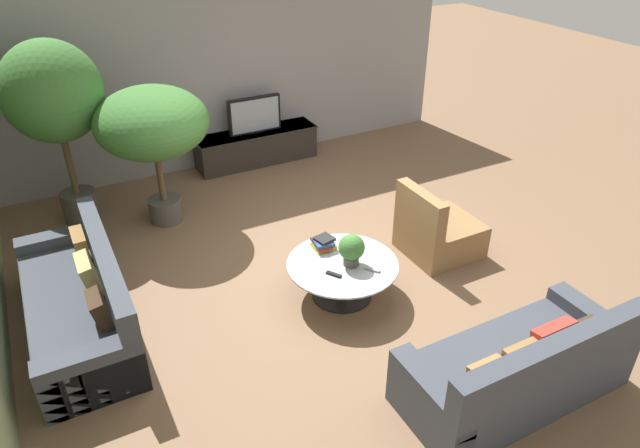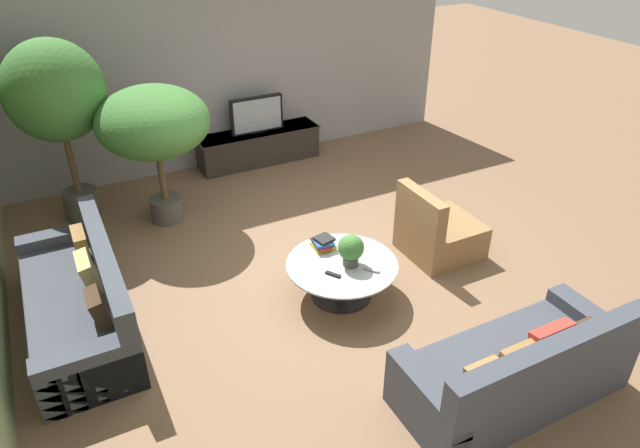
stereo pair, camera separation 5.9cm
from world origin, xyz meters
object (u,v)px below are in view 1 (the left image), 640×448
at_px(media_console, 256,146).
at_px(potted_plant_tabletop, 352,249).
at_px(couch_near_entry, 518,370).
at_px(armchair_wicker, 437,232).
at_px(coffee_table, 342,273).
at_px(potted_palm_tall, 53,97).
at_px(television, 254,115).
at_px(couch_by_wall, 81,304).
at_px(potted_palm_corner, 152,126).

height_order(media_console, potted_plant_tabletop, potted_plant_tabletop).
height_order(couch_near_entry, armchair_wicker, armchair_wicker).
xyz_separation_m(coffee_table, potted_palm_tall, (-2.16, 2.93, 1.31)).
relative_size(coffee_table, potted_palm_tall, 0.51).
height_order(television, armchair_wicker, television).
height_order(couch_by_wall, potted_plant_tabletop, couch_by_wall).
bearing_deg(television, potted_plant_tabletop, -96.72).
bearing_deg(potted_palm_tall, television, 11.66).
bearing_deg(armchair_wicker, media_console, 14.83).
bearing_deg(potted_palm_tall, couch_near_entry, -60.00).
distance_m(media_console, couch_by_wall, 4.02).
distance_m(media_console, armchair_wicker, 3.41).
relative_size(television, armchair_wicker, 0.93).
bearing_deg(couch_near_entry, television, -88.72).
height_order(media_console, armchair_wicker, armchair_wicker).
distance_m(potted_palm_corner, potted_plant_tabletop, 2.84).
bearing_deg(potted_palm_corner, potted_plant_tabletop, -62.37).
height_order(coffee_table, potted_palm_corner, potted_palm_corner).
xyz_separation_m(potted_palm_tall, potted_plant_tabletop, (2.22, -2.99, -1.01)).
relative_size(armchair_wicker, potted_palm_corner, 0.50).
xyz_separation_m(coffee_table, potted_palm_corner, (-1.21, 2.39, 0.99)).
xyz_separation_m(television, potted_palm_corner, (-1.69, -1.09, 0.52)).
bearing_deg(media_console, armchair_wicker, -75.17).
xyz_separation_m(couch_by_wall, potted_palm_tall, (0.28, 2.22, 1.31)).
xyz_separation_m(coffee_table, couch_by_wall, (-2.44, 0.72, 0.00)).
height_order(television, coffee_table, television).
bearing_deg(television, couch_near_entry, -88.72).
relative_size(potted_palm_corner, potted_plant_tabletop, 5.11).
bearing_deg(potted_palm_tall, coffee_table, -53.62).
distance_m(media_console, couch_near_entry, 5.33).
height_order(coffee_table, armchair_wicker, armchair_wicker).
bearing_deg(couch_near_entry, armchair_wicker, -110.28).
bearing_deg(couch_by_wall, television, 133.40).
bearing_deg(armchair_wicker, couch_near_entry, 159.72).
bearing_deg(potted_palm_corner, media_console, 32.79).
bearing_deg(media_console, television, -90.00).
distance_m(potted_palm_tall, potted_palm_corner, 1.14).
xyz_separation_m(television, potted_palm_tall, (-2.64, -0.54, 0.84)).
bearing_deg(couch_near_entry, potted_palm_tall, -60.00).
xyz_separation_m(couch_near_entry, armchair_wicker, (0.75, 2.04, -0.02)).
height_order(couch_by_wall, potted_palm_tall, potted_palm_tall).
distance_m(television, coffee_table, 3.54).
bearing_deg(television, media_console, 90.00).
height_order(couch_by_wall, couch_near_entry, same).
height_order(coffee_table, potted_palm_tall, potted_palm_tall).
relative_size(potted_palm_tall, potted_plant_tabletop, 6.67).
bearing_deg(potted_palm_corner, coffee_table, -63.06).
bearing_deg(television, couch_by_wall, -136.60).
bearing_deg(couch_by_wall, coffee_table, 73.63).
bearing_deg(media_console, coffee_table, -97.89).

